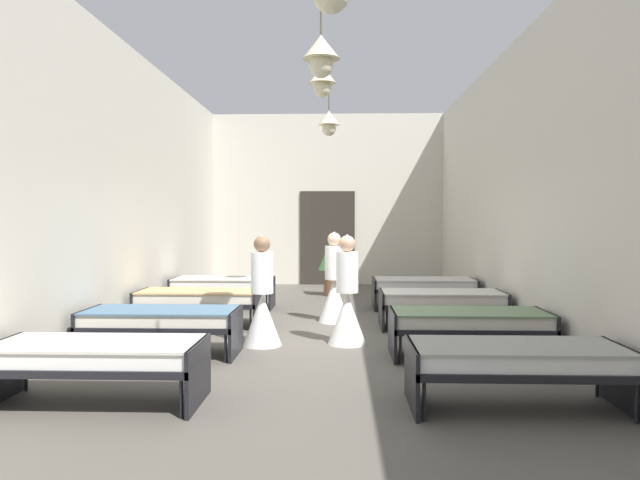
{
  "coord_description": "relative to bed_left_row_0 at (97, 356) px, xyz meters",
  "views": [
    {
      "loc": [
        0.32,
        -8.01,
        1.69
      ],
      "look_at": [
        0.0,
        1.25,
        1.35
      ],
      "focal_mm": 32.47,
      "sensor_mm": 36.0,
      "label": 1
    }
  ],
  "objects": [
    {
      "name": "bed_right_row_2",
      "position": [
        3.79,
        3.8,
        0.0
      ],
      "size": [
        1.9,
        0.84,
        0.57
      ],
      "color": "black",
      "rests_on": "ground"
    },
    {
      "name": "bed_left_row_1",
      "position": [
        0.0,
        1.9,
        0.0
      ],
      "size": [
        1.9,
        0.84,
        0.57
      ],
      "color": "black",
      "rests_on": "ground"
    },
    {
      "name": "bed_right_row_1",
      "position": [
        3.79,
        1.9,
        0.0
      ],
      "size": [
        1.9,
        0.84,
        0.57
      ],
      "color": "black",
      "rests_on": "ground"
    },
    {
      "name": "bed_right_row_3",
      "position": [
        3.79,
        5.7,
        0.0
      ],
      "size": [
        1.9,
        0.84,
        0.57
      ],
      "color": "black",
      "rests_on": "ground"
    },
    {
      "name": "potted_plant",
      "position": [
        2.03,
        7.53,
        0.38
      ],
      "size": [
        0.59,
        0.59,
        1.3
      ],
      "color": "brown",
      "rests_on": "ground"
    },
    {
      "name": "bed_left_row_3",
      "position": [
        0.0,
        5.7,
        0.0
      ],
      "size": [
        1.9,
        0.84,
        0.57
      ],
      "color": "black",
      "rests_on": "ground"
    },
    {
      "name": "bed_left_row_2",
      "position": [
        0.0,
        3.8,
        0.0
      ],
      "size": [
        1.9,
        0.84,
        0.57
      ],
      "color": "black",
      "rests_on": "ground"
    },
    {
      "name": "nurse_mid_aisle",
      "position": [
        2.31,
        2.6,
        0.09
      ],
      "size": [
        0.52,
        0.52,
        1.49
      ],
      "rotation": [
        0.0,
        0.0,
        5.92
      ],
      "color": "white",
      "rests_on": "ground"
    },
    {
      "name": "bed_left_row_0",
      "position": [
        0.0,
        0.0,
        0.0
      ],
      "size": [
        1.9,
        0.84,
        0.57
      ],
      "color": "black",
      "rests_on": "ground"
    },
    {
      "name": "ground_plane",
      "position": [
        1.89,
        2.85,
        -0.49
      ],
      "size": [
        6.49,
        14.3,
        0.1
      ],
      "primitive_type": "cube",
      "color": "#59544C"
    },
    {
      "name": "room_shell",
      "position": [
        1.9,
        4.17,
        1.76
      ],
      "size": [
        6.29,
        13.9,
        4.38
      ],
      "color": "beige",
      "rests_on": "ground"
    },
    {
      "name": "nurse_near_aisle",
      "position": [
        1.18,
        2.49,
        0.09
      ],
      "size": [
        0.52,
        0.52,
        1.49
      ],
      "rotation": [
        0.0,
        0.0,
        0.65
      ],
      "color": "white",
      "rests_on": "ground"
    },
    {
      "name": "bed_right_row_0",
      "position": [
        3.79,
        0.0,
        0.0
      ],
      "size": [
        1.9,
        0.84,
        0.57
      ],
      "color": "black",
      "rests_on": "ground"
    },
    {
      "name": "nurse_far_aisle",
      "position": [
        2.12,
        4.27,
        0.09
      ],
      "size": [
        0.52,
        0.52,
        1.49
      ],
      "rotation": [
        0.0,
        0.0,
        5.13
      ],
      "color": "white",
      "rests_on": "ground"
    }
  ]
}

